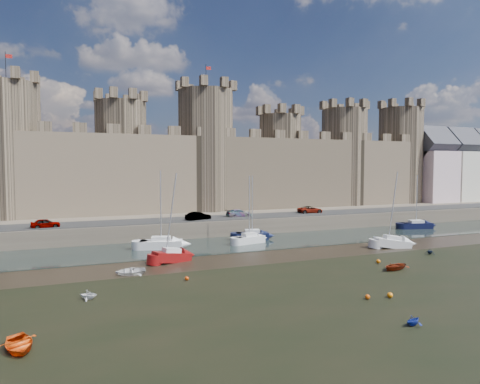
{
  "coord_description": "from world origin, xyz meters",
  "views": [
    {
      "loc": [
        -23.37,
        -31.46,
        10.88
      ],
      "look_at": [
        -1.55,
        22.0,
        7.46
      ],
      "focal_mm": 32.0,
      "sensor_mm": 36.0,
      "label": 1
    }
  ],
  "objects_px": {
    "car_2": "(239,213)",
    "sailboat_4": "(172,255)",
    "dinghy_1": "(413,321)",
    "sailboat_3": "(416,225)",
    "car_1": "(198,216)",
    "sailboat_5": "(392,242)",
    "sailboat_1": "(252,235)",
    "sailboat_2": "(249,238)",
    "car_0": "(45,223)",
    "dinghy_0": "(19,345)",
    "sailboat_0": "(161,243)",
    "car_3": "(310,210)"
  },
  "relations": [
    {
      "from": "car_2",
      "to": "sailboat_4",
      "type": "xyz_separation_m",
      "value": [
        -15.72,
        -18.32,
        -2.39
      ]
    },
    {
      "from": "dinghy_1",
      "to": "sailboat_3",
      "type": "bearing_deg",
      "value": -55.78
    },
    {
      "from": "car_1",
      "to": "sailboat_5",
      "type": "relative_size",
      "value": 0.4
    },
    {
      "from": "sailboat_1",
      "to": "sailboat_3",
      "type": "xyz_separation_m",
      "value": [
        31.15,
        -0.5,
        -0.03
      ]
    },
    {
      "from": "car_1",
      "to": "sailboat_4",
      "type": "height_order",
      "value": "sailboat_4"
    },
    {
      "from": "car_1",
      "to": "car_2",
      "type": "relative_size",
      "value": 0.92
    },
    {
      "from": "sailboat_2",
      "to": "sailboat_5",
      "type": "bearing_deg",
      "value": -42.91
    },
    {
      "from": "car_2",
      "to": "car_1",
      "type": "bearing_deg",
      "value": 101.15
    },
    {
      "from": "car_2",
      "to": "sailboat_1",
      "type": "relative_size",
      "value": 0.46
    },
    {
      "from": "car_0",
      "to": "sailboat_2",
      "type": "height_order",
      "value": "sailboat_2"
    },
    {
      "from": "sailboat_2",
      "to": "dinghy_0",
      "type": "distance_m",
      "value": 37.91
    },
    {
      "from": "sailboat_1",
      "to": "sailboat_2",
      "type": "bearing_deg",
      "value": -104.52
    },
    {
      "from": "sailboat_5",
      "to": "sailboat_1",
      "type": "bearing_deg",
      "value": 155.91
    },
    {
      "from": "car_0",
      "to": "sailboat_0",
      "type": "relative_size",
      "value": 0.37
    },
    {
      "from": "car_1",
      "to": "dinghy_0",
      "type": "relative_size",
      "value": 1.27
    },
    {
      "from": "car_3",
      "to": "dinghy_1",
      "type": "relative_size",
      "value": 3.46
    },
    {
      "from": "car_2",
      "to": "sailboat_4",
      "type": "relative_size",
      "value": 0.43
    },
    {
      "from": "car_0",
      "to": "dinghy_1",
      "type": "xyz_separation_m",
      "value": [
        24.5,
        -41.74,
        -2.79
      ]
    },
    {
      "from": "sailboat_2",
      "to": "dinghy_0",
      "type": "xyz_separation_m",
      "value": [
        -26.6,
        -27.0,
        -0.45
      ]
    },
    {
      "from": "sailboat_1",
      "to": "sailboat_5",
      "type": "distance_m",
      "value": 19.63
    },
    {
      "from": "car_0",
      "to": "sailboat_2",
      "type": "distance_m",
      "value": 28.08
    },
    {
      "from": "sailboat_5",
      "to": "dinghy_1",
      "type": "relative_size",
      "value": 7.71
    },
    {
      "from": "dinghy_0",
      "to": "car_1",
      "type": "bearing_deg",
      "value": 45.77
    },
    {
      "from": "car_1",
      "to": "sailboat_5",
      "type": "distance_m",
      "value": 28.78
    },
    {
      "from": "sailboat_2",
      "to": "car_3",
      "type": "bearing_deg",
      "value": 21.35
    },
    {
      "from": "dinghy_0",
      "to": "dinghy_1",
      "type": "relative_size",
      "value": 2.39
    },
    {
      "from": "car_1",
      "to": "dinghy_1",
      "type": "bearing_deg",
      "value": 167.86
    },
    {
      "from": "car_0",
      "to": "car_1",
      "type": "height_order",
      "value": "car_1"
    },
    {
      "from": "dinghy_0",
      "to": "sailboat_1",
      "type": "bearing_deg",
      "value": 33.38
    },
    {
      "from": "sailboat_2",
      "to": "sailboat_0",
      "type": "bearing_deg",
      "value": 164.43
    },
    {
      "from": "dinghy_0",
      "to": "sailboat_5",
      "type": "bearing_deg",
      "value": 8.51
    },
    {
      "from": "dinghy_0",
      "to": "dinghy_1",
      "type": "xyz_separation_m",
      "value": [
        24.59,
        -5.78,
        0.02
      ]
    },
    {
      "from": "sailboat_4",
      "to": "dinghy_1",
      "type": "bearing_deg",
      "value": -83.19
    },
    {
      "from": "car_0",
      "to": "car_2",
      "type": "relative_size",
      "value": 0.86
    },
    {
      "from": "dinghy_0",
      "to": "dinghy_1",
      "type": "height_order",
      "value": "dinghy_1"
    },
    {
      "from": "car_1",
      "to": "sailboat_2",
      "type": "height_order",
      "value": "sailboat_2"
    },
    {
      "from": "sailboat_2",
      "to": "sailboat_3",
      "type": "height_order",
      "value": "sailboat_2"
    },
    {
      "from": "sailboat_2",
      "to": "dinghy_1",
      "type": "xyz_separation_m",
      "value": [
        -2.01,
        -32.78,
        -0.43
      ]
    },
    {
      "from": "sailboat_3",
      "to": "dinghy_0",
      "type": "distance_m",
      "value": 66.24
    },
    {
      "from": "car_3",
      "to": "sailboat_2",
      "type": "height_order",
      "value": "sailboat_2"
    },
    {
      "from": "car_2",
      "to": "sailboat_4",
      "type": "bearing_deg",
      "value": 136.25
    },
    {
      "from": "dinghy_0",
      "to": "sailboat_2",
      "type": "bearing_deg",
      "value": 32.32
    },
    {
      "from": "sailboat_4",
      "to": "dinghy_0",
      "type": "bearing_deg",
      "value": -140.9
    },
    {
      "from": "car_1",
      "to": "dinghy_0",
      "type": "distance_m",
      "value": 42.36
    },
    {
      "from": "car_1",
      "to": "sailboat_4",
      "type": "xyz_separation_m",
      "value": [
        -8.03,
        -16.36,
        -2.42
      ]
    },
    {
      "from": "car_0",
      "to": "sailboat_5",
      "type": "bearing_deg",
      "value": -116.45
    },
    {
      "from": "car_2",
      "to": "sailboat_2",
      "type": "relative_size",
      "value": 0.46
    },
    {
      "from": "sailboat_4",
      "to": "sailboat_5",
      "type": "relative_size",
      "value": 1.0
    },
    {
      "from": "sailboat_2",
      "to": "sailboat_4",
      "type": "distance_m",
      "value": 14.67
    },
    {
      "from": "car_1",
      "to": "sailboat_0",
      "type": "distance_m",
      "value": 11.64
    }
  ]
}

